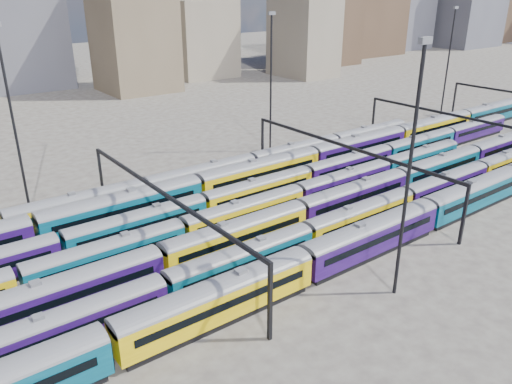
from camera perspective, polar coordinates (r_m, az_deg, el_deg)
ground at (r=71.26m, az=4.18°, el=-2.16°), size 500.00×500.00×0.00m
rake_0 at (r=53.27m, az=5.50°, el=-7.88°), size 127.68×3.11×5.25m
rake_1 at (r=72.58m, az=16.76°, el=-0.56°), size 111.71×2.73×4.58m
rake_2 at (r=59.29m, az=-2.23°, el=-4.65°), size 140.04×2.93×4.92m
rake_3 at (r=65.52m, az=-1.31°, el=-2.07°), size 92.87×2.72×4.57m
rake_4 at (r=78.28m, az=5.85°, el=2.01°), size 113.12×2.76×4.63m
rake_5 at (r=78.38m, az=0.44°, el=2.54°), size 158.01×3.30×5.57m
rake_6 at (r=74.33m, az=-12.62°, el=0.49°), size 115.97×2.83×4.75m
gantry_1 at (r=58.34m, az=-10.67°, el=-0.95°), size 0.35×40.35×8.03m
gantry_2 at (r=75.40m, az=10.10°, el=4.47°), size 0.35×40.35×8.03m
gantry_3 at (r=98.83m, az=22.28°, el=7.40°), size 0.35×40.35×8.03m
mast_1 at (r=73.42m, az=-26.11°, el=7.88°), size 1.40×0.50×25.60m
mast_2 at (r=48.91m, az=17.16°, el=2.84°), size 1.40×0.50×25.60m
mast_3 at (r=94.20m, az=1.72°, el=12.85°), size 1.40×0.50×25.60m
mast_5 at (r=128.89m, az=21.14°, el=13.99°), size 1.40×0.50×25.60m
skyline at (r=213.83m, az=7.24°, el=19.85°), size 399.22×60.48×50.03m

